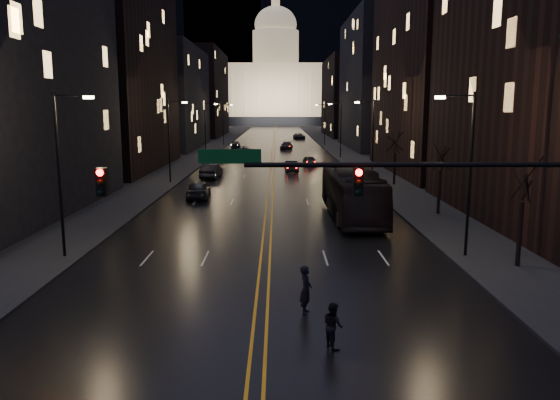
{
  "coord_description": "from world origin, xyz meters",
  "views": [
    {
      "loc": [
        0.65,
        -18.99,
        8.18
      ],
      "look_at": [
        0.81,
        11.34,
        3.02
      ],
      "focal_mm": 35.0,
      "sensor_mm": 36.0,
      "label": 1
    }
  ],
  "objects_px": {
    "oncoming_car_a": "(199,189)",
    "pedestrian_a": "(306,290)",
    "traffic_signal": "(426,196)",
    "bus": "(352,193)",
    "pedestrian_b": "(333,325)",
    "receding_car_a": "(292,166)",
    "oncoming_car_b": "(211,171)"
  },
  "relations": [
    {
      "from": "bus",
      "to": "pedestrian_b",
      "type": "distance_m",
      "value": 22.69
    },
    {
      "from": "receding_car_a",
      "to": "pedestrian_a",
      "type": "height_order",
      "value": "pedestrian_a"
    },
    {
      "from": "oncoming_car_b",
      "to": "pedestrian_b",
      "type": "relative_size",
      "value": 3.15
    },
    {
      "from": "bus",
      "to": "oncoming_car_b",
      "type": "relative_size",
      "value": 2.62
    },
    {
      "from": "oncoming_car_a",
      "to": "pedestrian_a",
      "type": "height_order",
      "value": "pedestrian_a"
    },
    {
      "from": "receding_car_a",
      "to": "pedestrian_b",
      "type": "bearing_deg",
      "value": -94.07
    },
    {
      "from": "bus",
      "to": "receding_car_a",
      "type": "bearing_deg",
      "value": 96.28
    },
    {
      "from": "traffic_signal",
      "to": "bus",
      "type": "relative_size",
      "value": 1.29
    },
    {
      "from": "oncoming_car_b",
      "to": "pedestrian_a",
      "type": "distance_m",
      "value": 43.21
    },
    {
      "from": "traffic_signal",
      "to": "pedestrian_a",
      "type": "xyz_separation_m",
      "value": [
        -4.11,
        1.87,
        -4.11
      ]
    },
    {
      "from": "oncoming_car_b",
      "to": "traffic_signal",
      "type": "bearing_deg",
      "value": 111.34
    },
    {
      "from": "traffic_signal",
      "to": "oncoming_car_b",
      "type": "distance_m",
      "value": 46.22
    },
    {
      "from": "traffic_signal",
      "to": "oncoming_car_a",
      "type": "height_order",
      "value": "traffic_signal"
    },
    {
      "from": "bus",
      "to": "receding_car_a",
      "type": "xyz_separation_m",
      "value": [
        -3.75,
        29.54,
        -1.16
      ]
    },
    {
      "from": "bus",
      "to": "pedestrian_a",
      "type": "xyz_separation_m",
      "value": [
        -4.45,
        -19.23,
        -0.88
      ]
    },
    {
      "from": "traffic_signal",
      "to": "receding_car_a",
      "type": "distance_m",
      "value": 50.94
    },
    {
      "from": "traffic_signal",
      "to": "oncoming_car_a",
      "type": "relative_size",
      "value": 3.52
    },
    {
      "from": "oncoming_car_a",
      "to": "oncoming_car_b",
      "type": "xyz_separation_m",
      "value": [
        -0.51,
        14.13,
        0.0
      ]
    },
    {
      "from": "pedestrian_b",
      "to": "receding_car_a",
      "type": "bearing_deg",
      "value": -23.7
    },
    {
      "from": "pedestrian_b",
      "to": "oncoming_car_b",
      "type": "bearing_deg",
      "value": -11.89
    },
    {
      "from": "traffic_signal",
      "to": "pedestrian_b",
      "type": "height_order",
      "value": "traffic_signal"
    },
    {
      "from": "pedestrian_b",
      "to": "pedestrian_a",
      "type": "bearing_deg",
      "value": -10.01
    },
    {
      "from": "oncoming_car_b",
      "to": "pedestrian_a",
      "type": "height_order",
      "value": "pedestrian_a"
    },
    {
      "from": "oncoming_car_b",
      "to": "pedestrian_a",
      "type": "relative_size",
      "value": 2.58
    },
    {
      "from": "traffic_signal",
      "to": "pedestrian_b",
      "type": "xyz_separation_m",
      "value": [
        -3.34,
        -1.27,
        -4.29
      ]
    },
    {
      "from": "oncoming_car_a",
      "to": "pedestrian_b",
      "type": "xyz_separation_m",
      "value": [
        9.06,
        -31.32,
        -0.03
      ]
    },
    {
      "from": "oncoming_car_a",
      "to": "receding_car_a",
      "type": "xyz_separation_m",
      "value": [
        8.99,
        20.59,
        -0.13
      ]
    },
    {
      "from": "traffic_signal",
      "to": "oncoming_car_b",
      "type": "bearing_deg",
      "value": 106.29
    },
    {
      "from": "traffic_signal",
      "to": "pedestrian_b",
      "type": "bearing_deg",
      "value": -159.12
    },
    {
      "from": "traffic_signal",
      "to": "receding_car_a",
      "type": "height_order",
      "value": "traffic_signal"
    },
    {
      "from": "bus",
      "to": "oncoming_car_a",
      "type": "xyz_separation_m",
      "value": [
        -12.74,
        8.95,
        -1.03
      ]
    },
    {
      "from": "traffic_signal",
      "to": "bus",
      "type": "bearing_deg",
      "value": 89.08
    }
  ]
}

